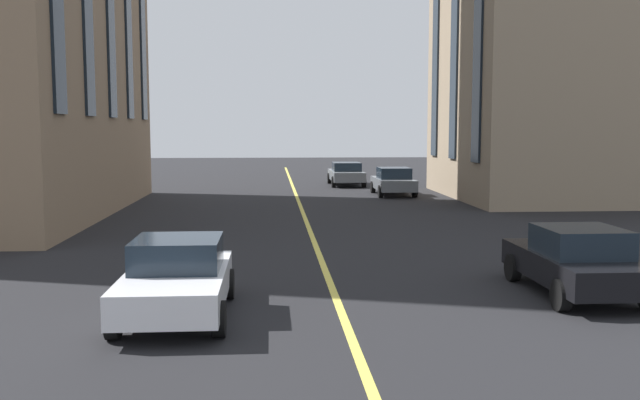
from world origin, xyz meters
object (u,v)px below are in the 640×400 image
at_px(car_white_parked_b, 177,278).
at_px(car_black_trailing, 577,261).
at_px(car_grey_parked_a, 346,174).
at_px(car_grey_mid, 393,181).

bearing_deg(car_white_parked_b, car_black_trailing, -82.18).
bearing_deg(car_black_trailing, car_grey_parked_a, 3.64).
xyz_separation_m(car_black_trailing, car_grey_parked_a, (27.31, 1.73, 0.00)).
relative_size(car_grey_parked_a, car_grey_mid, 1.13).
bearing_deg(car_white_parked_b, car_grey_parked_a, -12.20).
xyz_separation_m(car_white_parked_b, car_grey_parked_a, (28.39, -6.14, 0.00)).
distance_m(car_grey_parked_a, car_grey_mid, 6.33).
xyz_separation_m(car_white_parked_b, car_grey_mid, (22.30, -7.87, 0.00)).
height_order(car_white_parked_b, car_grey_parked_a, car_white_parked_b).
bearing_deg(car_grey_mid, car_white_parked_b, 160.56).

